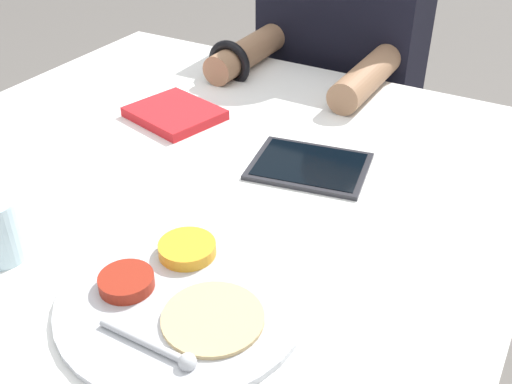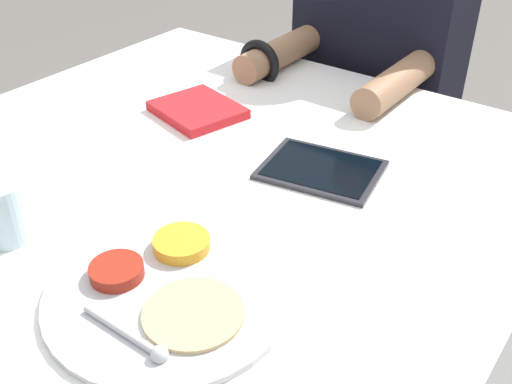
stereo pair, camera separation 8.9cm
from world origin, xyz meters
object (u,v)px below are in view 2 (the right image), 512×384
at_px(person_diner, 371,110).
at_px(drinking_glass, 3,212).
at_px(tablet_device, 321,170).
at_px(red_notebook, 198,110).
at_px(thali_tray, 168,288).

height_order(person_diner, drinking_glass, person_diner).
bearing_deg(tablet_device, red_notebook, 172.11).
height_order(thali_tray, red_notebook, thali_tray).
distance_m(thali_tray, person_diner, 1.01).
bearing_deg(drinking_glass, red_notebook, 96.03).
xyz_separation_m(red_notebook, drinking_glass, (0.05, -0.48, 0.04)).
height_order(tablet_device, drinking_glass, drinking_glass).
bearing_deg(thali_tray, tablet_device, 89.75).
height_order(red_notebook, person_diner, person_diner).
bearing_deg(drinking_glass, thali_tray, 10.98).
relative_size(thali_tray, red_notebook, 1.62).
relative_size(thali_tray, tablet_device, 1.45).
bearing_deg(tablet_device, drinking_glass, -122.11).
relative_size(red_notebook, drinking_glass, 2.17).
height_order(red_notebook, tablet_device, red_notebook).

